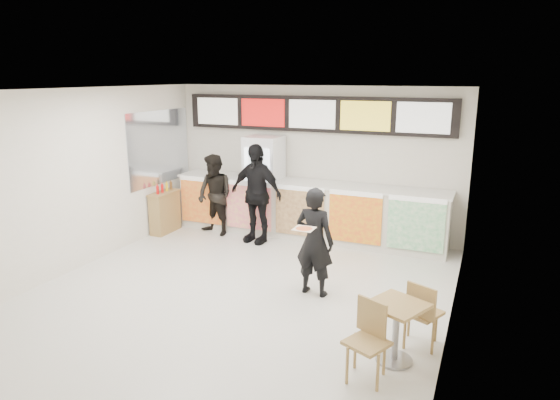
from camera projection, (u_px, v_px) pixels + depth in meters
The scene contains 15 objects.
floor at pixel (233, 298), 7.36m from camera, with size 7.00×7.00×0.00m, color beige.
ceiling at pixel (228, 90), 6.63m from camera, with size 7.00×7.00×0.00m, color white.
wall_back at pixel (314, 161), 10.12m from camera, with size 6.00×6.00×0.00m, color silver.
wall_left at pixel (69, 182), 8.14m from camera, with size 7.00×7.00×0.00m, color silver.
wall_right at pixel (456, 224), 5.85m from camera, with size 7.00×7.00×0.00m, color silver.
service_counter at pixel (306, 210), 9.98m from camera, with size 5.56×0.77×1.14m.
menu_board at pixel (313, 114), 9.81m from camera, with size 5.50×0.14×0.70m.
drinks_fridge at pixel (264, 185), 10.24m from camera, with size 0.70×0.67×2.00m.
mirror_panel at pixel (160, 147), 10.26m from camera, with size 0.01×2.00×1.50m, color #B2B7BF.
customer_main at pixel (315, 242), 7.32m from camera, with size 0.60×0.39×1.64m, color black.
customer_left at pixel (215, 195), 10.11m from camera, with size 0.80×0.63×1.66m, color black.
customer_mid at pixel (256, 194), 9.64m from camera, with size 1.14×0.47×1.94m, color black.
pizza_slice at pixel (304, 228), 6.84m from camera, with size 0.36×0.36×0.02m.
cafe_table at pixel (396, 321), 5.63m from camera, with size 0.97×1.49×0.85m.
condiment_ledge at pixel (165, 212), 10.36m from camera, with size 0.31×0.77×1.02m.
Camera 1 is at (3.30, -5.97, 3.20)m, focal length 32.00 mm.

